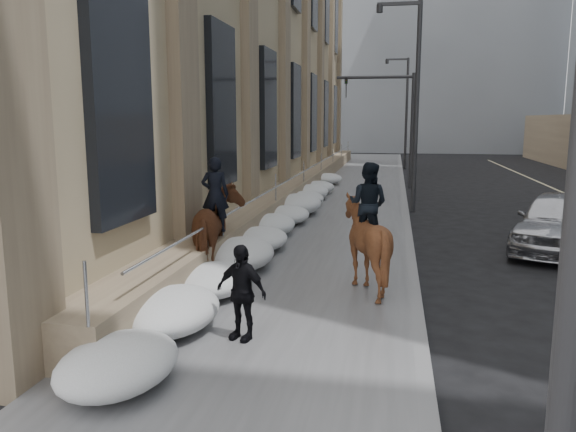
# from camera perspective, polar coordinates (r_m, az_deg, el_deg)

# --- Properties ---
(ground) EXTENTS (140.00, 140.00, 0.00)m
(ground) POSITION_cam_1_polar(r_m,az_deg,el_deg) (9.43, -3.16, -12.74)
(ground) COLOR black
(ground) RESTS_ON ground
(sidewalk) EXTENTS (5.00, 80.00, 0.12)m
(sidewalk) POSITION_cam_1_polar(r_m,az_deg,el_deg) (18.91, 4.09, -1.08)
(sidewalk) COLOR #58575A
(sidewalk) RESTS_ON ground
(curb) EXTENTS (0.24, 80.00, 0.12)m
(curb) POSITION_cam_1_polar(r_m,az_deg,el_deg) (18.80, 12.05, -1.33)
(curb) COLOR slate
(curb) RESTS_ON ground
(limestone_building) EXTENTS (6.10, 44.00, 18.00)m
(limestone_building) POSITION_cam_1_polar(r_m,az_deg,el_deg) (29.83, -4.03, 19.96)
(limestone_building) COLOR #988663
(limestone_building) RESTS_ON ground
(bg_building_mid) EXTENTS (30.00, 12.00, 28.00)m
(bg_building_mid) POSITION_cam_1_polar(r_m,az_deg,el_deg) (69.27, 12.78, 18.15)
(bg_building_mid) COLOR slate
(bg_building_mid) RESTS_ON ground
(bg_building_far) EXTENTS (24.00, 12.00, 20.00)m
(bg_building_far) POSITION_cam_1_polar(r_m,az_deg,el_deg) (81.12, 5.08, 14.24)
(bg_building_far) COLOR gray
(bg_building_far) RESTS_ON ground
(streetlight_mid) EXTENTS (1.71, 0.24, 8.00)m
(streetlight_mid) POSITION_cam_1_polar(r_m,az_deg,el_deg) (22.49, 12.56, 12.01)
(streetlight_mid) COLOR #2D2D30
(streetlight_mid) RESTS_ON ground
(streetlight_far) EXTENTS (1.71, 0.24, 8.00)m
(streetlight_far) POSITION_cam_1_polar(r_m,az_deg,el_deg) (42.47, 11.75, 10.87)
(streetlight_far) COLOR #2D2D30
(streetlight_far) RESTS_ON ground
(traffic_signal) EXTENTS (4.10, 0.22, 6.00)m
(traffic_signal) POSITION_cam_1_polar(r_m,az_deg,el_deg) (30.46, 10.80, 10.33)
(traffic_signal) COLOR #2D2D30
(traffic_signal) RESTS_ON ground
(snow_bank) EXTENTS (1.70, 18.10, 0.76)m
(snow_bank) POSITION_cam_1_polar(r_m,az_deg,el_deg) (17.23, -1.33, -0.74)
(snow_bank) COLOR white
(snow_bank) RESTS_ON sidewalk
(mounted_horse_left) EXTENTS (1.52, 2.53, 2.66)m
(mounted_horse_left) POSITION_cam_1_polar(r_m,az_deg,el_deg) (12.88, -7.04, -1.16)
(mounted_horse_left) COLOR #562E1A
(mounted_horse_left) RESTS_ON sidewalk
(mounted_horse_right) EXTENTS (2.02, 2.15, 2.63)m
(mounted_horse_right) POSITION_cam_1_polar(r_m,az_deg,el_deg) (11.67, 7.86, -2.19)
(mounted_horse_right) COLOR #4F2A16
(mounted_horse_right) RESTS_ON sidewalk
(pedestrian) EXTENTS (0.99, 0.65, 1.56)m
(pedestrian) POSITION_cam_1_polar(r_m,az_deg,el_deg) (9.04, -4.79, -7.70)
(pedestrian) COLOR black
(pedestrian) RESTS_ON sidewalk
(car_silver) EXTENTS (3.69, 5.29, 1.67)m
(car_silver) POSITION_cam_1_polar(r_m,az_deg,el_deg) (17.14, 25.83, -0.53)
(car_silver) COLOR #A4A5AB
(car_silver) RESTS_ON ground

